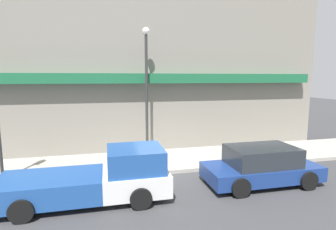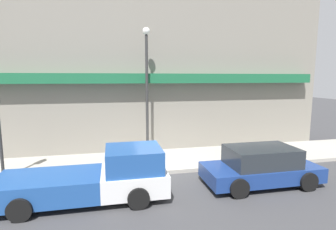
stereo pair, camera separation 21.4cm
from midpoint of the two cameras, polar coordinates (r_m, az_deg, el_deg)
ground_plane at (r=11.44m, az=-0.79°, el=-12.82°), size 80.00×80.00×0.00m
sidewalk at (r=12.97m, az=-2.41°, el=-9.89°), size 36.00×3.36×0.17m
building at (r=15.45m, az=-4.81°, el=9.10°), size 19.80×3.80×11.76m
pickup_truck at (r=9.31m, az=-15.60°, el=-13.12°), size 5.48×2.14×1.73m
parked_car at (r=10.89m, az=19.09°, el=-10.38°), size 4.40×2.07×1.47m
fire_hydrant at (r=13.11m, az=14.79°, el=-7.89°), size 0.21×0.21×0.74m
street_lamp at (r=12.99m, az=-5.19°, el=7.89°), size 0.36×0.36×6.32m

